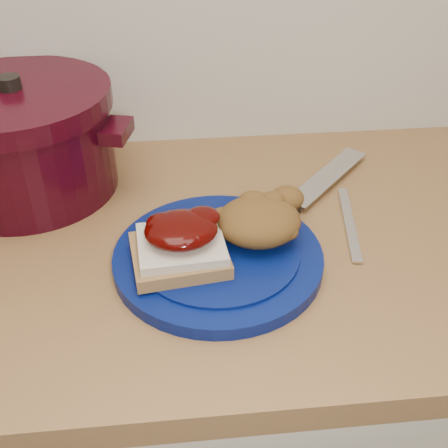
{
  "coord_description": "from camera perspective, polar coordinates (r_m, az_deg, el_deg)",
  "views": [
    {
      "loc": [
        0.01,
        0.86,
        1.38
      ],
      "look_at": [
        0.07,
        1.46,
        0.95
      ],
      "focal_mm": 45.0,
      "sensor_mm": 36.0,
      "label": 1
    }
  ],
  "objects": [
    {
      "name": "plate",
      "position": [
        0.75,
        -0.61,
        -3.47
      ],
      "size": [
        0.28,
        0.28,
        0.02
      ],
      "primitive_type": "cylinder",
      "rotation": [
        0.0,
        0.0,
        0.02
      ],
      "color": "#061354",
      "rests_on": "wood_countertop"
    },
    {
      "name": "stuffing_mound",
      "position": [
        0.74,
        3.54,
        0.27
      ],
      "size": [
        0.12,
        0.1,
        0.06
      ],
      "primitive_type": "ellipsoid",
      "rotation": [
        0.0,
        0.0,
        0.02
      ],
      "color": "brown",
      "rests_on": "plate"
    },
    {
      "name": "butter_knife",
      "position": [
        0.84,
        12.61,
        0.17
      ],
      "size": [
        0.04,
        0.18,
        0.0
      ],
      "primitive_type": "cube",
      "rotation": [
        0.0,
        0.0,
        1.41
      ],
      "color": "silver",
      "rests_on": "wood_countertop"
    },
    {
      "name": "base_cabinet",
      "position": [
        1.15,
        -3.79,
        -20.37
      ],
      "size": [
        4.0,
        0.6,
        0.86
      ],
      "primitive_type": "cube",
      "color": "beige",
      "rests_on": "floor"
    },
    {
      "name": "chef_knife",
      "position": [
        0.84,
        6.52,
        1.35
      ],
      "size": [
        0.25,
        0.27,
        0.02
      ],
      "rotation": [
        0.0,
        0.0,
        0.82
      ],
      "color": "black",
      "rests_on": "wood_countertop"
    },
    {
      "name": "dutch_oven",
      "position": [
        0.92,
        -19.81,
        8.09
      ],
      "size": [
        0.35,
        0.35,
        0.18
      ],
      "rotation": [
        0.0,
        0.0,
        -0.25
      ],
      "color": "black",
      "rests_on": "wood_countertop"
    },
    {
      "name": "sandwich",
      "position": [
        0.71,
        -4.46,
        -1.96
      ],
      "size": [
        0.13,
        0.12,
        0.06
      ],
      "rotation": [
        0.0,
        0.0,
        0.02
      ],
      "color": "olive",
      "rests_on": "plate"
    }
  ]
}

